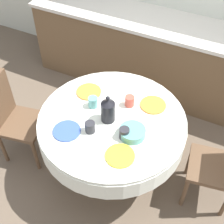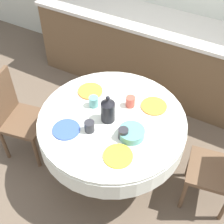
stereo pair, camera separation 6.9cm
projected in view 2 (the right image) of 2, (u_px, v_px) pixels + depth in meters
The scene contains 15 objects.
ground_plane at pixel (112, 170), 3.15m from camera, with size 12.00×12.00×0.00m, color brown.
kitchen_counter at pixel (168, 60), 3.65m from camera, with size 3.24×0.64×0.93m.
dining_table at pixel (112, 129), 2.69m from camera, with size 1.26×1.26×0.76m.
chair_left at pixel (224, 167), 2.56m from camera, with size 0.46×0.46×0.93m.
chair_right at pixel (15, 114), 2.99m from camera, with size 0.47×0.47×0.93m.
plate_near_left at pixel (66, 129), 2.51m from camera, with size 0.23×0.23×0.01m, color #3856AD.
cup_near_left at pixel (89, 126), 2.48m from camera, with size 0.08×0.08×0.10m, color #28282D.
plate_near_right at pixel (118, 156), 2.33m from camera, with size 0.23×0.23×0.01m, color yellow.
cup_near_right at pixel (123, 134), 2.43m from camera, with size 0.08×0.08×0.10m, color #28282D.
plate_far_left at pixel (90, 91), 2.83m from camera, with size 0.23×0.23×0.01m, color orange.
cup_far_left at pixel (94, 102), 2.68m from camera, with size 0.08×0.08×0.10m, color #5BA39E.
plate_far_right at pixel (154, 106), 2.70m from camera, with size 0.23×0.23×0.01m, color orange.
cup_far_right at pixel (130, 102), 2.68m from camera, with size 0.08×0.08×0.10m, color #CC4C3D.
coffee_carafe at pixel (108, 110), 2.52m from camera, with size 0.12×0.12×0.26m.
fruit_bowl at pixel (132, 133), 2.45m from camera, with size 0.21×0.21×0.07m, color #569993.
Camera 2 is at (0.85, -1.55, 2.67)m, focal length 50.00 mm.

